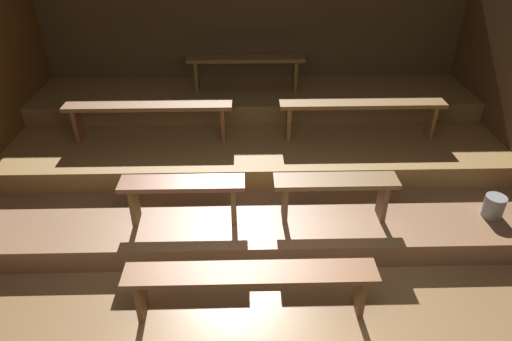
{
  "coord_description": "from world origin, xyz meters",
  "views": [
    {
      "loc": [
        -0.13,
        -2.12,
        3.23
      ],
      "look_at": [
        -0.02,
        2.15,
        0.59
      ],
      "focal_mm": 31.52,
      "sensor_mm": 36.0,
      "label": 1
    }
  ],
  "objects_px": {
    "bench_lower_right": "(335,188)",
    "bench_middle_right": "(361,108)",
    "bench_middle_left": "(149,110)",
    "pail_lower": "(494,206)",
    "bench_upper_center": "(246,64)",
    "bench_floor_center": "(251,279)",
    "bench_lower_left": "(183,190)"
  },
  "relations": [
    {
      "from": "bench_middle_left",
      "to": "bench_upper_center",
      "type": "distance_m",
      "value": 1.61
    },
    {
      "from": "bench_lower_right",
      "to": "bench_middle_left",
      "type": "bearing_deg",
      "value": 147.08
    },
    {
      "from": "pail_lower",
      "to": "bench_middle_left",
      "type": "bearing_deg",
      "value": 160.22
    },
    {
      "from": "bench_lower_right",
      "to": "bench_upper_center",
      "type": "bearing_deg",
      "value": 110.66
    },
    {
      "from": "bench_lower_right",
      "to": "bench_upper_center",
      "type": "xyz_separation_m",
      "value": [
        -0.9,
        2.38,
        0.54
      ]
    },
    {
      "from": "bench_lower_left",
      "to": "pail_lower",
      "type": "distance_m",
      "value": 3.31
    },
    {
      "from": "bench_floor_center",
      "to": "bench_upper_center",
      "type": "xyz_separation_m",
      "value": [
        -0.01,
        3.41,
        0.78
      ]
    },
    {
      "from": "bench_floor_center",
      "to": "bench_middle_left",
      "type": "height_order",
      "value": "bench_middle_left"
    },
    {
      "from": "bench_lower_left",
      "to": "pail_lower",
      "type": "bearing_deg",
      "value": -0.2
    },
    {
      "from": "bench_floor_center",
      "to": "pail_lower",
      "type": "relative_size",
      "value": 8.99
    },
    {
      "from": "bench_middle_left",
      "to": "pail_lower",
      "type": "relative_size",
      "value": 8.58
    },
    {
      "from": "bench_lower_right",
      "to": "bench_floor_center",
      "type": "bearing_deg",
      "value": -130.97
    },
    {
      "from": "bench_upper_center",
      "to": "bench_middle_right",
      "type": "bearing_deg",
      "value": -34.87
    },
    {
      "from": "bench_lower_left",
      "to": "bench_middle_right",
      "type": "bearing_deg",
      "value": 32.92
    },
    {
      "from": "bench_floor_center",
      "to": "bench_middle_left",
      "type": "bearing_deg",
      "value": 117.15
    },
    {
      "from": "bench_lower_left",
      "to": "bench_middle_left",
      "type": "distance_m",
      "value": 1.51
    },
    {
      "from": "bench_upper_center",
      "to": "bench_middle_left",
      "type": "bearing_deg",
      "value": -140.41
    },
    {
      "from": "bench_upper_center",
      "to": "pail_lower",
      "type": "xyz_separation_m",
      "value": [
        2.63,
        -2.4,
        -0.8
      ]
    },
    {
      "from": "bench_lower_left",
      "to": "bench_lower_right",
      "type": "relative_size",
      "value": 1.0
    },
    {
      "from": "bench_middle_left",
      "to": "pail_lower",
      "type": "height_order",
      "value": "bench_middle_left"
    },
    {
      "from": "pail_lower",
      "to": "bench_middle_right",
      "type": "bearing_deg",
      "value": 130.36
    },
    {
      "from": "bench_lower_left",
      "to": "pail_lower",
      "type": "xyz_separation_m",
      "value": [
        3.3,
        -0.01,
        -0.26
      ]
    },
    {
      "from": "bench_floor_center",
      "to": "bench_middle_right",
      "type": "relative_size",
      "value": 1.05
    },
    {
      "from": "bench_middle_left",
      "to": "bench_middle_right",
      "type": "xyz_separation_m",
      "value": [
        2.67,
        0.0,
        0.0
      ]
    },
    {
      "from": "bench_lower_left",
      "to": "bench_lower_right",
      "type": "xyz_separation_m",
      "value": [
        1.57,
        0.0,
        0.0
      ]
    },
    {
      "from": "bench_middle_right",
      "to": "bench_upper_center",
      "type": "relative_size",
      "value": 1.26
    },
    {
      "from": "bench_lower_right",
      "to": "pail_lower",
      "type": "distance_m",
      "value": 1.75
    },
    {
      "from": "bench_middle_left",
      "to": "bench_lower_left",
      "type": "bearing_deg",
      "value": -68.12
    },
    {
      "from": "bench_lower_right",
      "to": "bench_upper_center",
      "type": "distance_m",
      "value": 2.6
    },
    {
      "from": "bench_lower_right",
      "to": "bench_middle_right",
      "type": "height_order",
      "value": "bench_middle_right"
    },
    {
      "from": "bench_floor_center",
      "to": "bench_middle_right",
      "type": "xyz_separation_m",
      "value": [
        1.44,
        2.4,
        0.52
      ]
    },
    {
      "from": "bench_middle_left",
      "to": "bench_upper_center",
      "type": "relative_size",
      "value": 1.26
    }
  ]
}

